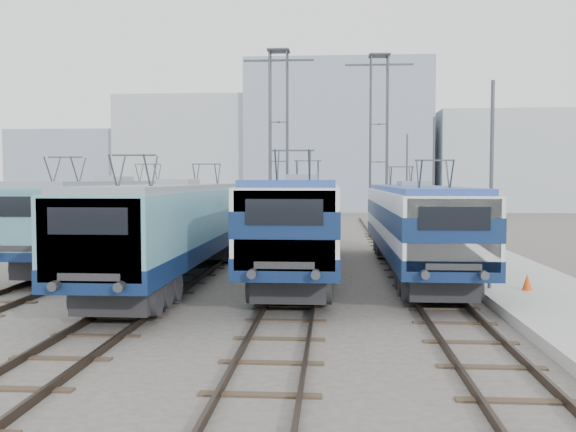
{
  "coord_description": "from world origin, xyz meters",
  "views": [
    {
      "loc": [
        3.54,
        -19.07,
        3.82
      ],
      "look_at": [
        1.67,
        7.0,
        2.34
      ],
      "focal_mm": 40.0,
      "sensor_mm": 36.0,
      "label": 1
    }
  ],
  "objects_px": {
    "catenary_tower_east": "(379,137)",
    "locomotive_center_left": "(178,223)",
    "mast_rear": "(407,184)",
    "locomotive_center_right": "(302,215)",
    "mast_front": "(491,190)",
    "mast_mid": "(433,186)",
    "catenary_tower_west": "(279,136)",
    "safety_cone": "(527,282)",
    "locomotive_far_right": "(414,219)",
    "locomotive_far_left": "(114,212)"
  },
  "relations": [
    {
      "from": "locomotive_center_left",
      "to": "catenary_tower_east",
      "type": "relative_size",
      "value": 1.48
    },
    {
      "from": "locomotive_center_left",
      "to": "mast_rear",
      "type": "distance_m",
      "value": 24.27
    },
    {
      "from": "locomotive_far_right",
      "to": "mast_rear",
      "type": "bearing_deg",
      "value": 84.49
    },
    {
      "from": "mast_mid",
      "to": "locomotive_far_right",
      "type": "bearing_deg",
      "value": -104.44
    },
    {
      "from": "locomotive_center_right",
      "to": "locomotive_far_right",
      "type": "distance_m",
      "value": 4.5
    },
    {
      "from": "locomotive_far_left",
      "to": "mast_front",
      "type": "distance_m",
      "value": 17.45
    },
    {
      "from": "locomotive_center_right",
      "to": "catenary_tower_west",
      "type": "relative_size",
      "value": 1.56
    },
    {
      "from": "mast_rear",
      "to": "safety_cone",
      "type": "xyz_separation_m",
      "value": [
        1.11,
        -24.31,
        -2.94
      ]
    },
    {
      "from": "catenary_tower_east",
      "to": "mast_mid",
      "type": "distance_m",
      "value": 10.69
    },
    {
      "from": "catenary_tower_east",
      "to": "mast_front",
      "type": "bearing_deg",
      "value": -84.55
    },
    {
      "from": "catenary_tower_west",
      "to": "safety_cone",
      "type": "height_order",
      "value": "catenary_tower_west"
    },
    {
      "from": "locomotive_center_right",
      "to": "mast_front",
      "type": "relative_size",
      "value": 2.67
    },
    {
      "from": "catenary_tower_west",
      "to": "mast_mid",
      "type": "xyz_separation_m",
      "value": [
        8.6,
        -8.0,
        -3.14
      ]
    },
    {
      "from": "catenary_tower_east",
      "to": "mast_mid",
      "type": "relative_size",
      "value": 1.71
    },
    {
      "from": "mast_front",
      "to": "mast_mid",
      "type": "distance_m",
      "value": 12.0
    },
    {
      "from": "catenary_tower_west",
      "to": "mast_rear",
      "type": "bearing_deg",
      "value": 24.94
    },
    {
      "from": "locomotive_center_right",
      "to": "safety_cone",
      "type": "relative_size",
      "value": 35.68
    },
    {
      "from": "locomotive_center_left",
      "to": "catenary_tower_east",
      "type": "distance_m",
      "value": 21.98
    },
    {
      "from": "locomotive_center_right",
      "to": "catenary_tower_east",
      "type": "xyz_separation_m",
      "value": [
        4.25,
        17.28,
        4.26
      ]
    },
    {
      "from": "locomotive_far_left",
      "to": "locomotive_far_right",
      "type": "height_order",
      "value": "locomotive_far_left"
    },
    {
      "from": "catenary_tower_west",
      "to": "safety_cone",
      "type": "relative_size",
      "value": 22.89
    },
    {
      "from": "mast_mid",
      "to": "safety_cone",
      "type": "distance_m",
      "value": 12.71
    },
    {
      "from": "locomotive_far_left",
      "to": "mast_front",
      "type": "xyz_separation_m",
      "value": [
        15.35,
        -8.22,
        1.21
      ]
    },
    {
      "from": "locomotive_center_left",
      "to": "locomotive_far_right",
      "type": "relative_size",
      "value": 1.02
    },
    {
      "from": "mast_rear",
      "to": "safety_cone",
      "type": "distance_m",
      "value": 24.52
    },
    {
      "from": "locomotive_center_right",
      "to": "mast_front",
      "type": "bearing_deg",
      "value": -36.63
    },
    {
      "from": "locomotive_far_right",
      "to": "catenary_tower_west",
      "type": "xyz_separation_m",
      "value": [
        -6.75,
        15.19,
        4.41
      ]
    },
    {
      "from": "locomotive_far_right",
      "to": "mast_mid",
      "type": "distance_m",
      "value": 7.53
    },
    {
      "from": "catenary_tower_west",
      "to": "locomotive_center_left",
      "type": "bearing_deg",
      "value": -97.26
    },
    {
      "from": "locomotive_far_left",
      "to": "catenary_tower_west",
      "type": "xyz_separation_m",
      "value": [
        6.75,
        11.78,
        4.35
      ]
    },
    {
      "from": "locomotive_center_left",
      "to": "catenary_tower_east",
      "type": "height_order",
      "value": "catenary_tower_east"
    },
    {
      "from": "locomotive_center_left",
      "to": "mast_mid",
      "type": "distance_m",
      "value": 14.59
    },
    {
      "from": "catenary_tower_east",
      "to": "safety_cone",
      "type": "relative_size",
      "value": 22.89
    },
    {
      "from": "mast_front",
      "to": "mast_rear",
      "type": "distance_m",
      "value": 24.0
    },
    {
      "from": "catenary_tower_east",
      "to": "locomotive_center_left",
      "type": "bearing_deg",
      "value": -113.98
    },
    {
      "from": "locomotive_center_left",
      "to": "locomotive_far_right",
      "type": "height_order",
      "value": "locomotive_center_left"
    },
    {
      "from": "locomotive_center_left",
      "to": "catenary_tower_west",
      "type": "relative_size",
      "value": 1.48
    },
    {
      "from": "catenary_tower_west",
      "to": "mast_front",
      "type": "bearing_deg",
      "value": -66.73
    },
    {
      "from": "catenary_tower_west",
      "to": "mast_mid",
      "type": "relative_size",
      "value": 1.71
    },
    {
      "from": "locomotive_far_right",
      "to": "catenary_tower_east",
      "type": "distance_m",
      "value": 17.74
    },
    {
      "from": "catenary_tower_east",
      "to": "mast_rear",
      "type": "relative_size",
      "value": 1.71
    },
    {
      "from": "locomotive_far_right",
      "to": "catenary_tower_west",
      "type": "bearing_deg",
      "value": 113.97
    },
    {
      "from": "catenary_tower_west",
      "to": "mast_rear",
      "type": "xyz_separation_m",
      "value": [
        8.6,
        4.0,
        -3.14
      ]
    },
    {
      "from": "locomotive_far_right",
      "to": "mast_front",
      "type": "bearing_deg",
      "value": -68.98
    },
    {
      "from": "locomotive_center_left",
      "to": "catenary_tower_east",
      "type": "bearing_deg",
      "value": 66.02
    },
    {
      "from": "locomotive_center_right",
      "to": "locomotive_far_right",
      "type": "relative_size",
      "value": 1.07
    },
    {
      "from": "catenary_tower_west",
      "to": "catenary_tower_east",
      "type": "bearing_deg",
      "value": 17.1
    },
    {
      "from": "catenary_tower_east",
      "to": "safety_cone",
      "type": "height_order",
      "value": "catenary_tower_east"
    },
    {
      "from": "locomotive_far_left",
      "to": "mast_front",
      "type": "relative_size",
      "value": 2.63
    },
    {
      "from": "catenary_tower_west",
      "to": "locomotive_center_right",
      "type": "bearing_deg",
      "value": -81.62
    }
  ]
}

